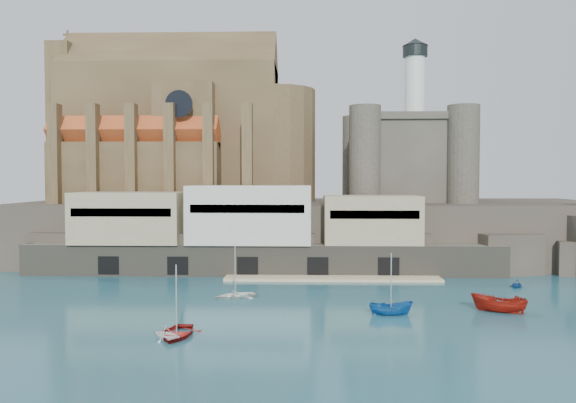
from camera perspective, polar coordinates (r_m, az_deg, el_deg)
The scene contains 11 objects.
ground at distance 61.30m, azimuth 3.48°, elevation -10.89°, with size 300.00×300.00×0.00m, color #1B4C5B.
promontory at distance 99.44m, azimuth 2.67°, elevation -2.92°, with size 100.00×36.00×10.00m.
quay at distance 83.51m, azimuth -4.02°, elevation -3.14°, with size 70.00×12.00×13.05m.
church at distance 104.22m, azimuth -10.70°, elevation 6.75°, with size 47.00×25.93×30.51m.
castle_keep at distance 102.40m, azimuth 11.84°, elevation 4.68°, with size 21.20×21.20×29.30m.
boat_0 at distance 52.28m, azimuth -11.24°, elevation -13.27°, with size 3.99×1.16×5.59m, color maroon.
boat_1 at distance 51.39m, azimuth -12.22°, elevation -13.55°, with size 2.65×1.62×3.08m, color white.
boat_2 at distance 59.91m, azimuth 10.41°, elevation -11.24°, with size 1.70×1.75×4.52m, color #124D92.
boat_5 at distance 63.96m, azimuth 20.61°, elevation -10.48°, with size 2.13×2.19×5.66m, color maroon.
boat_6 at distance 67.53m, azimuth -5.39°, elevation -9.66°, with size 3.59×1.04×5.02m, color white.
boat_7 at distance 78.96m, azimuth 22.20°, elevation -8.07°, with size 2.27×1.39×2.63m, color navy.
Camera 1 is at (-1.88, -59.64, 14.00)m, focal length 35.00 mm.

